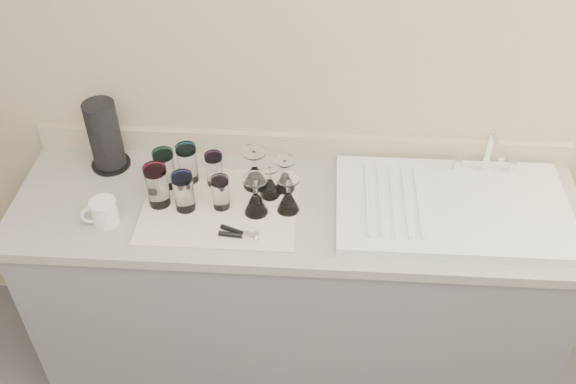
# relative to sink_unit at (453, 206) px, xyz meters

# --- Properties ---
(counter_unit) EXTENTS (2.06, 0.62, 0.90)m
(counter_unit) POSITION_rel_sink_unit_xyz_m (-0.55, -0.00, -0.47)
(counter_unit) COLOR slate
(counter_unit) RESTS_ON ground
(sink_unit) EXTENTS (0.82, 0.50, 0.22)m
(sink_unit) POSITION_rel_sink_unit_xyz_m (0.00, 0.00, 0.00)
(sink_unit) COLOR white
(sink_unit) RESTS_ON counter_unit
(dish_towel) EXTENTS (0.55, 0.42, 0.01)m
(dish_towel) POSITION_rel_sink_unit_xyz_m (-0.83, -0.04, -0.02)
(dish_towel) COLOR white
(dish_towel) RESTS_ON counter_unit
(tumbler_teal) EXTENTS (0.08, 0.08, 0.15)m
(tumbler_teal) POSITION_rel_sink_unit_xyz_m (-1.04, 0.07, 0.07)
(tumbler_teal) COLOR white
(tumbler_teal) RESTS_ON dish_towel
(tumbler_cyan) EXTENTS (0.08, 0.08, 0.15)m
(tumbler_cyan) POSITION_rel_sink_unit_xyz_m (-0.96, 0.10, 0.07)
(tumbler_cyan) COLOR white
(tumbler_cyan) RESTS_ON dish_towel
(tumbler_purple) EXTENTS (0.07, 0.07, 0.13)m
(tumbler_purple) POSITION_rel_sink_unit_xyz_m (-0.86, 0.09, 0.06)
(tumbler_purple) COLOR white
(tumbler_purple) RESTS_ON dish_towel
(tumbler_magenta) EXTENTS (0.08, 0.08, 0.16)m
(tumbler_magenta) POSITION_rel_sink_unit_xyz_m (-1.04, -0.04, 0.07)
(tumbler_magenta) COLOR white
(tumbler_magenta) RESTS_ON dish_towel
(tumbler_blue) EXTENTS (0.08, 0.08, 0.15)m
(tumbler_blue) POSITION_rel_sink_unit_xyz_m (-0.95, -0.05, 0.06)
(tumbler_blue) COLOR white
(tumbler_blue) RESTS_ON dish_towel
(tumbler_lavender) EXTENTS (0.06, 0.06, 0.13)m
(tumbler_lavender) POSITION_rel_sink_unit_xyz_m (-0.82, -0.04, 0.05)
(tumbler_lavender) COLOR white
(tumbler_lavender) RESTS_ON dish_towel
(goblet_back_left) EXTENTS (0.09, 0.09, 0.16)m
(goblet_back_left) POSITION_rel_sink_unit_xyz_m (-0.71, 0.08, 0.04)
(goblet_back_left) COLOR white
(goblet_back_left) RESTS_ON dish_towel
(goblet_back_right) EXTENTS (0.07, 0.07, 0.13)m
(goblet_back_right) POSITION_rel_sink_unit_xyz_m (-0.60, 0.07, 0.03)
(goblet_back_right) COLOR white
(goblet_back_right) RESTS_ON dish_towel
(goblet_front_left) EXTENTS (0.09, 0.09, 0.15)m
(goblet_front_left) POSITION_rel_sink_unit_xyz_m (-0.69, -0.06, 0.04)
(goblet_front_left) COLOR white
(goblet_front_left) RESTS_ON dish_towel
(goblet_front_right) EXTENTS (0.08, 0.08, 0.14)m
(goblet_front_right) POSITION_rel_sink_unit_xyz_m (-0.58, -0.04, 0.04)
(goblet_front_right) COLOR white
(goblet_front_right) RESTS_ON dish_towel
(goblet_extra) EXTENTS (0.07, 0.07, 0.13)m
(goblet_extra) POSITION_rel_sink_unit_xyz_m (-0.65, 0.03, 0.03)
(goblet_extra) COLOR white
(goblet_extra) RESTS_ON dish_towel
(can_opener) EXTENTS (0.14, 0.07, 0.02)m
(can_opener) POSITION_rel_sink_unit_xyz_m (-0.74, -0.18, -0.00)
(can_opener) COLOR silver
(can_opener) RESTS_ON dish_towel
(white_mug) EXTENTS (0.14, 0.12, 0.09)m
(white_mug) POSITION_rel_sink_unit_xyz_m (-1.21, -0.14, 0.03)
(white_mug) COLOR white
(white_mug) RESTS_ON counter_unit
(paper_towel_roll) EXTENTS (0.15, 0.15, 0.28)m
(paper_towel_roll) POSITION_rel_sink_unit_xyz_m (-1.28, 0.18, 0.12)
(paper_towel_roll) COLOR black
(paper_towel_roll) RESTS_ON counter_unit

